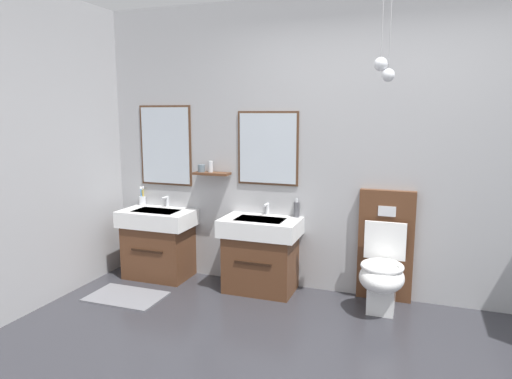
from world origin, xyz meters
The scene contains 9 objects.
wall_back centered at (-0.02, 1.69, 1.35)m, with size 5.50×0.64×2.69m.
bath_mat centered at (-2.07, 0.85, 0.01)m, with size 0.68×0.44×0.01m, color slate.
vanity_sink_left centered at (-2.07, 1.44, 0.37)m, with size 0.73×0.48×0.70m.
tap_on_left_sink centered at (-2.07, 1.61, 0.77)m, with size 0.03×0.13×0.11m.
vanity_sink_right centered at (-0.96, 1.44, 0.37)m, with size 0.73×0.48×0.70m.
tap_on_right_sink centered at (-0.96, 1.61, 0.77)m, with size 0.03×0.13×0.11m.
toilet centered at (0.15, 1.43, 0.38)m, with size 0.48×0.63×1.00m.
toothbrush_cup centered at (-2.35, 1.59, 0.75)m, with size 0.07×0.07×0.21m.
soap_dispenser centered at (-0.67, 1.60, 0.77)m, with size 0.06×0.06×0.18m.
Camera 1 is at (0.39, -2.48, 1.67)m, focal length 32.07 mm.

